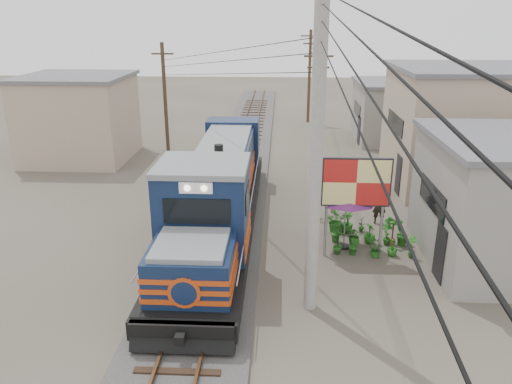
# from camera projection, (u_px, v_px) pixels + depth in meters

# --- Properties ---
(ground) EXTENTS (120.00, 120.00, 0.00)m
(ground) POSITION_uv_depth(u_px,v_px,m) (201.00, 295.00, 16.25)
(ground) COLOR #473F35
(ground) RESTS_ON ground
(ballast) EXTENTS (3.60, 70.00, 0.16)m
(ballast) POSITION_uv_depth(u_px,v_px,m) (231.00, 191.00, 25.63)
(ballast) COLOR #595651
(ballast) RESTS_ON ground
(track) EXTENTS (1.15, 70.00, 0.12)m
(track) POSITION_uv_depth(u_px,v_px,m) (231.00, 188.00, 25.57)
(track) COLOR #51331E
(track) RESTS_ON ground
(locomotive) EXTENTS (2.98, 16.21, 4.02)m
(locomotive) POSITION_uv_depth(u_px,v_px,m) (218.00, 194.00, 20.27)
(locomotive) COLOR black
(locomotive) RESTS_ON ground
(utility_pole_main) EXTENTS (0.40, 0.40, 10.00)m
(utility_pole_main) POSITION_uv_depth(u_px,v_px,m) (316.00, 153.00, 13.93)
(utility_pole_main) COLOR #9E9B93
(utility_pole_main) RESTS_ON ground
(wooden_pole_mid) EXTENTS (1.60, 0.24, 7.00)m
(wooden_pole_mid) POSITION_uv_depth(u_px,v_px,m) (317.00, 108.00, 27.97)
(wooden_pole_mid) COLOR #4C3826
(wooden_pole_mid) RESTS_ON ground
(wooden_pole_far) EXTENTS (1.60, 0.24, 7.50)m
(wooden_pole_far) POSITION_uv_depth(u_px,v_px,m) (309.00, 75.00, 41.04)
(wooden_pole_far) COLOR #4C3826
(wooden_pole_far) RESTS_ON ground
(wooden_pole_left) EXTENTS (1.60, 0.24, 7.00)m
(wooden_pole_left) POSITION_uv_depth(u_px,v_px,m) (165.00, 96.00, 32.18)
(wooden_pole_left) COLOR #4C3826
(wooden_pole_left) RESTS_ON ground
(power_lines) EXTENTS (9.65, 19.00, 3.30)m
(power_lines) POSITION_uv_depth(u_px,v_px,m) (221.00, 41.00, 21.70)
(power_lines) COLOR black
(power_lines) RESTS_ON ground
(shophouse_mid) EXTENTS (8.40, 7.35, 6.20)m
(shophouse_mid) POSITION_uv_depth(u_px,v_px,m) (473.00, 127.00, 25.90)
(shophouse_mid) COLOR tan
(shophouse_mid) RESTS_ON ground
(shophouse_back) EXTENTS (6.30, 6.30, 4.20)m
(shophouse_back) POSITION_uv_depth(u_px,v_px,m) (399.00, 111.00, 35.71)
(shophouse_back) COLOR gray
(shophouse_back) RESTS_ON ground
(shophouse_left) EXTENTS (6.30, 6.30, 5.20)m
(shophouse_left) POSITION_uv_depth(u_px,v_px,m) (79.00, 117.00, 30.89)
(shophouse_left) COLOR tan
(shophouse_left) RESTS_ON ground
(billboard) EXTENTS (2.50, 0.14, 3.86)m
(billboard) POSITION_uv_depth(u_px,v_px,m) (356.00, 185.00, 17.94)
(billboard) COLOR #99999E
(billboard) RESTS_ON ground
(market_umbrella) EXTENTS (2.36, 2.36, 2.54)m
(market_umbrella) POSITION_uv_depth(u_px,v_px,m) (347.00, 194.00, 18.82)
(market_umbrella) COLOR black
(market_umbrella) RESTS_ON ground
(vendor) EXTENTS (0.60, 0.39, 1.64)m
(vendor) POSITION_uv_depth(u_px,v_px,m) (379.00, 206.00, 21.61)
(vendor) COLOR black
(vendor) RESTS_ON ground
(plant_nursery) EXTENTS (3.42, 3.26, 1.08)m
(plant_nursery) POSITION_uv_depth(u_px,v_px,m) (359.00, 232.00, 19.88)
(plant_nursery) COLOR #24661D
(plant_nursery) RESTS_ON ground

